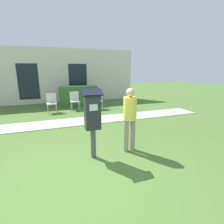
{
  "coord_description": "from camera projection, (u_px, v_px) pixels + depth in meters",
  "views": [
    {
      "loc": [
        -0.37,
        -3.1,
        2.03
      ],
      "look_at": [
        0.97,
        0.57,
        1.05
      ],
      "focal_mm": 28.0,
      "sensor_mm": 36.0,
      "label": 1
    }
  ],
  "objects": [
    {
      "name": "outdoor_chair_left",
      "position": [
        52.0,
        101.0,
        8.18
      ],
      "size": [
        0.44,
        0.44,
        0.9
      ],
      "rotation": [
        0.0,
        0.0,
        0.08
      ],
      "color": "silver",
      "rests_on": "ground"
    },
    {
      "name": "ground_plane",
      "position": [
        76.0,
        174.0,
        3.44
      ],
      "size": [
        40.0,
        40.0,
        0.0
      ],
      "primitive_type": "plane",
      "color": "#476B2D"
    },
    {
      "name": "outdoor_chair_middle",
      "position": [
        75.0,
        99.0,
        8.75
      ],
      "size": [
        0.44,
        0.44,
        0.9
      ],
      "rotation": [
        0.0,
        0.0,
        -0.25
      ],
      "color": "silver",
      "rests_on": "ground"
    },
    {
      "name": "building_facade",
      "position": [
        54.0,
        76.0,
        10.38
      ],
      "size": [
        10.0,
        0.26,
        3.2
      ],
      "color": "silver",
      "rests_on": "ground"
    },
    {
      "name": "outdoor_chair_right",
      "position": [
        97.0,
        99.0,
        8.92
      ],
      "size": [
        0.44,
        0.44,
        0.9
      ],
      "rotation": [
        0.0,
        0.0,
        0.14
      ],
      "color": "silver",
      "rests_on": "ground"
    },
    {
      "name": "hedge_row",
      "position": [
        79.0,
        96.0,
        9.7
      ],
      "size": [
        2.04,
        0.6,
        1.1
      ],
      "color": "#33662D",
      "rests_on": "ground"
    },
    {
      "name": "sidewalk",
      "position": [
        62.0,
        123.0,
        6.63
      ],
      "size": [
        12.0,
        1.1,
        0.02
      ],
      "color": "#A3A099",
      "rests_on": "ground"
    },
    {
      "name": "person_standing",
      "position": [
        130.0,
        115.0,
        4.23
      ],
      "size": [
        0.32,
        0.32,
        1.58
      ],
      "rotation": [
        0.0,
        0.0,
        0.37
      ],
      "color": "gray",
      "rests_on": "ground"
    },
    {
      "name": "parking_meter",
      "position": [
        93.0,
        115.0,
        3.86
      ],
      "size": [
        0.44,
        0.31,
        1.59
      ],
      "color": "#4C4C4C",
      "rests_on": "ground"
    }
  ]
}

